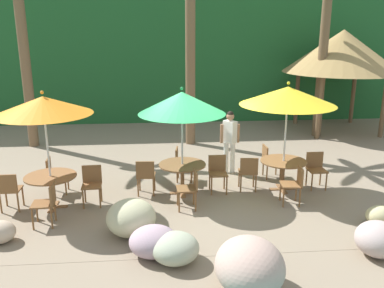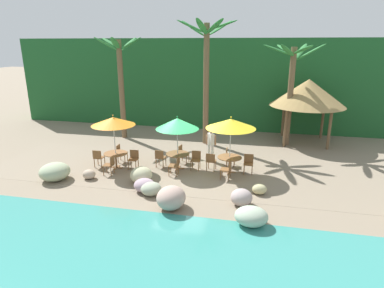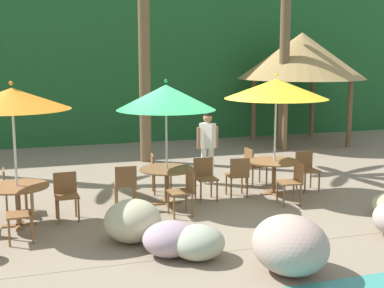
{
  "view_description": "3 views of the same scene",
  "coord_description": "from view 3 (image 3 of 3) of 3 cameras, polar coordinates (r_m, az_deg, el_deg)",
  "views": [
    {
      "loc": [
        -0.82,
        -8.84,
        3.81
      ],
      "look_at": [
        -0.04,
        0.15,
        1.24
      ],
      "focal_mm": 38.45,
      "sensor_mm": 36.0,
      "label": 1
    },
    {
      "loc": [
        3.45,
        -13.66,
        5.65
      ],
      "look_at": [
        0.44,
        0.15,
        1.28
      ],
      "focal_mm": 30.4,
      "sensor_mm": 36.0,
      "label": 2
    },
    {
      "loc": [
        -2.92,
        -9.76,
        3.03
      ],
      "look_at": [
        0.23,
        0.05,
        1.25
      ],
      "focal_mm": 48.86,
      "sensor_mm": 36.0,
      "label": 3
    }
  ],
  "objects": [
    {
      "name": "rock_seawall",
      "position": [
        8.11,
        6.44,
        -9.54
      ],
      "size": [
        14.65,
        3.36,
        0.81
      ],
      "color": "#9FA78E",
      "rests_on": "ground"
    },
    {
      "name": "dining_table_green",
      "position": [
        10.6,
        -2.78,
        -3.35
      ],
      "size": [
        1.1,
        1.1,
        0.74
      ],
      "color": "brown",
      "rests_on": "ground"
    },
    {
      "name": "ground_plane",
      "position": [
        10.62,
        -1.08,
        -6.74
      ],
      "size": [
        120.0,
        120.0,
        0.0
      ],
      "primitive_type": "plane",
      "color": "gray"
    },
    {
      "name": "chair_orange_right",
      "position": [
        8.94,
        -17.72,
        -6.99
      ],
      "size": [
        0.44,
        0.44,
        0.87
      ],
      "color": "brown",
      "rests_on": "ground"
    },
    {
      "name": "chair_orange_inland",
      "position": [
        10.58,
        -19.2,
        -4.49
      ],
      "size": [
        0.45,
        0.44,
        0.87
      ],
      "color": "brown",
      "rests_on": "ground"
    },
    {
      "name": "palapa_hut",
      "position": [
        18.1,
        11.88,
        9.36
      ],
      "size": [
        4.27,
        4.27,
        3.73
      ],
      "color": "brown",
      "rests_on": "ground"
    },
    {
      "name": "dining_table_yellow",
      "position": [
        11.49,
        8.96,
        -2.43
      ],
      "size": [
        1.1,
        1.1,
        0.74
      ],
      "color": "brown",
      "rests_on": "ground"
    },
    {
      "name": "foliage_backdrop",
      "position": [
        18.98,
        -9.06,
        9.61
      ],
      "size": [
        28.0,
        2.4,
        6.0
      ],
      "color": "#1E5628",
      "rests_on": "ground"
    },
    {
      "name": "chair_green_left",
      "position": [
        10.42,
        -7.28,
        -4.23
      ],
      "size": [
        0.45,
        0.46,
        0.87
      ],
      "color": "brown",
      "rests_on": "ground"
    },
    {
      "name": "terrace_deck",
      "position": [
        10.62,
        -1.08,
        -6.72
      ],
      "size": [
        18.0,
        5.2,
        0.01
      ],
      "color": "gray",
      "rests_on": "ground"
    },
    {
      "name": "umbrella_green",
      "position": [
        10.36,
        -2.85,
        5.1
      ],
      "size": [
        1.98,
        1.98,
        2.54
      ],
      "color": "silver",
      "rests_on": "ground"
    },
    {
      "name": "umbrella_yellow",
      "position": [
        11.25,
        9.19,
        5.97
      ],
      "size": [
        2.21,
        2.21,
        2.62
      ],
      "color": "silver",
      "rests_on": "ground"
    },
    {
      "name": "palm_tree_third",
      "position": [
        16.96,
        10.16,
        12.49
      ],
      "size": [
        3.29,
        3.12,
        5.7
      ],
      "color": "brown",
      "rests_on": "ground"
    },
    {
      "name": "umbrella_orange",
      "position": [
        9.46,
        -19.07,
        4.68
      ],
      "size": [
        2.0,
        2.0,
        2.57
      ],
      "color": "silver",
      "rests_on": "ground"
    },
    {
      "name": "chair_yellow_inland",
      "position": [
        12.2,
        6.67,
        -2.14
      ],
      "size": [
        0.44,
        0.43,
        0.87
      ],
      "color": "brown",
      "rests_on": "ground"
    },
    {
      "name": "chair_orange_seaward",
      "position": [
        9.91,
        -13.58,
        -5.16
      ],
      "size": [
        0.44,
        0.45,
        0.87
      ],
      "color": "brown",
      "rests_on": "ground"
    },
    {
      "name": "waiter_in_white",
      "position": [
        12.18,
        1.7,
        0.17
      ],
      "size": [
        0.52,
        0.39,
        1.7
      ],
      "color": "white",
      "rests_on": "ground"
    },
    {
      "name": "chair_green_seaward",
      "position": [
        10.96,
        1.41,
        -3.45
      ],
      "size": [
        0.42,
        0.43,
        0.87
      ],
      "color": "brown",
      "rests_on": "ground"
    },
    {
      "name": "dining_table_orange",
      "position": [
        9.74,
        -18.52,
        -5.05
      ],
      "size": [
        1.1,
        1.1,
        0.74
      ],
      "color": "brown",
      "rests_on": "ground"
    },
    {
      "name": "chair_yellow_left",
      "position": [
        11.13,
        5.06,
        -3.27
      ],
      "size": [
        0.45,
        0.46,
        0.87
      ],
      "color": "brown",
      "rests_on": "ground"
    },
    {
      "name": "chair_yellow_seaward",
      "position": [
        11.99,
        12.36,
        -2.52
      ],
      "size": [
        0.42,
        0.43,
        0.87
      ],
      "color": "brown",
      "rests_on": "ground"
    },
    {
      "name": "chair_green_right",
      "position": [
        9.87,
        -0.8,
        -4.94
      ],
      "size": [
        0.44,
        0.44,
        0.87
      ],
      "color": "brown",
      "rests_on": "ground"
    },
    {
      "name": "chair_green_inland",
      "position": [
        11.44,
        -3.79,
        -2.9
      ],
      "size": [
        0.48,
        0.47,
        0.87
      ],
      "color": "brown",
      "rests_on": "ground"
    },
    {
      "name": "chair_yellow_right",
      "position": [
        10.78,
        11.02,
        -3.86
      ],
      "size": [
        0.47,
        0.46,
        0.87
      ],
      "color": "brown",
      "rests_on": "ground"
    }
  ]
}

